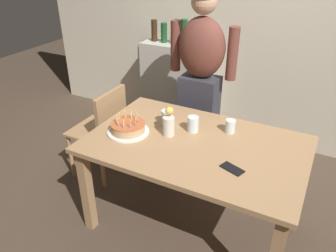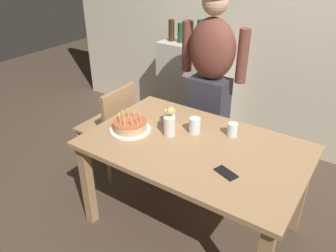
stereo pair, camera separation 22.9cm
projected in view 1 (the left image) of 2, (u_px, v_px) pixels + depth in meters
name	position (u px, v px, depth m)	size (l,w,h in m)	color
ground_plane	(192.00, 221.00, 2.66)	(10.00, 10.00, 0.00)	#47382B
back_wall	(261.00, 19.00, 3.23)	(5.20, 0.10, 2.60)	beige
dining_table	(195.00, 154.00, 2.34)	(1.50, 0.96, 0.74)	#A37A51
birthday_cake	(128.00, 128.00, 2.40)	(0.30, 0.30, 0.14)	white
water_glass_near	(230.00, 126.00, 2.40)	(0.07, 0.07, 0.10)	silver
water_glass_far	(167.00, 117.00, 2.51)	(0.08, 0.08, 0.11)	silver
water_glass_side	(193.00, 124.00, 2.41)	(0.08, 0.08, 0.12)	silver
cell_phone	(232.00, 169.00, 2.02)	(0.14, 0.07, 0.01)	black
flower_vase	(169.00, 123.00, 2.35)	(0.08, 0.10, 0.21)	silver
person_man_bearded	(200.00, 82.00, 2.93)	(0.61, 0.27, 1.66)	#33333D
dining_chair	(104.00, 127.00, 2.95)	(0.42, 0.42, 0.87)	#A37A51
shelf_cabinet	(173.00, 86.00, 3.77)	(0.69, 0.30, 1.27)	beige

